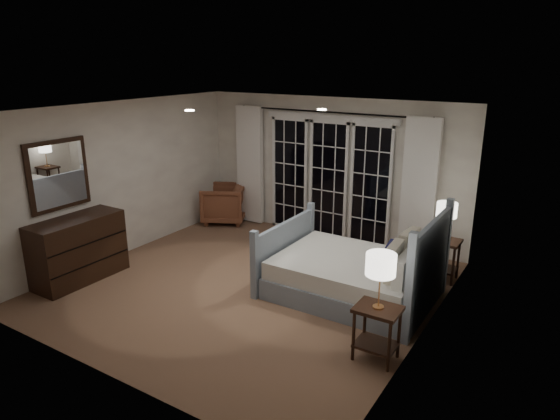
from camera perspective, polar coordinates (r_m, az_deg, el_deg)
The scene contains 20 objects.
floor at distance 7.28m, azimuth -3.57°, elevation -8.58°, with size 5.00×5.00×0.00m, color #8E674C.
ceiling at distance 6.59m, azimuth -3.98°, elevation 11.39°, with size 5.00×5.00×0.00m, color white.
wall_left at distance 8.50m, azimuth -17.61°, elevation 3.38°, with size 0.02×5.00×2.50m, color white.
wall_right at distance 5.80m, azimuth 16.75°, elevation -2.82°, with size 0.02×5.00×2.50m, color white.
wall_back at distance 8.91m, azimuth 5.69°, elevation 4.72°, with size 5.00×0.02×2.50m, color white.
wall_front at distance 5.14m, azimuth -20.34°, elevation -5.80°, with size 5.00×0.02×2.50m, color white.
french_doors at distance 8.91m, azimuth 5.54°, elevation 3.67°, with size 2.50×0.04×2.20m.
curtain_rod at distance 8.66m, azimuth 5.59°, elevation 11.07°, with size 0.03×0.03×3.50m, color black.
curtain_left at distance 9.67m, azimuth -3.46°, elevation 5.15°, with size 0.55×0.10×2.25m, color white.
curtain_right at distance 8.24m, azimuth 15.60°, elevation 2.43°, with size 0.55×0.10×2.25m, color white.
downlight_a at distance 6.68m, azimuth 4.80°, elevation 11.36°, with size 0.12×0.12×0.01m, color white.
downlight_b at distance 6.66m, azimuth -10.30°, elevation 11.13°, with size 0.12×0.12×0.01m, color white.
bed at distance 6.91m, azimuth 8.55°, elevation -7.30°, with size 2.16×1.55×1.26m.
nightstand_left at distance 5.57m, azimuth 11.02°, elevation -12.83°, with size 0.47×0.38×0.62m.
nightstand_right at distance 7.68m, azimuth 18.06°, elevation -4.73°, with size 0.47×0.38×0.62m.
lamp_left at distance 5.26m, azimuth 11.46°, elevation -6.19°, with size 0.32×0.32×0.61m.
lamp_right at distance 7.47m, azimuth 18.52°, elevation -0.04°, with size 0.29×0.29×0.56m.
armchair at distance 9.90m, azimuth -6.44°, elevation 0.73°, with size 0.80×0.82×0.75m, color brown.
dresser at distance 7.85m, azimuth -22.08°, elevation -4.17°, with size 0.57×1.33×0.95m.
mirror at distance 7.74m, azimuth -24.01°, elevation 3.67°, with size 0.05×0.85×1.00m.
Camera 1 is at (3.86, -5.30, 3.16)m, focal length 32.00 mm.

